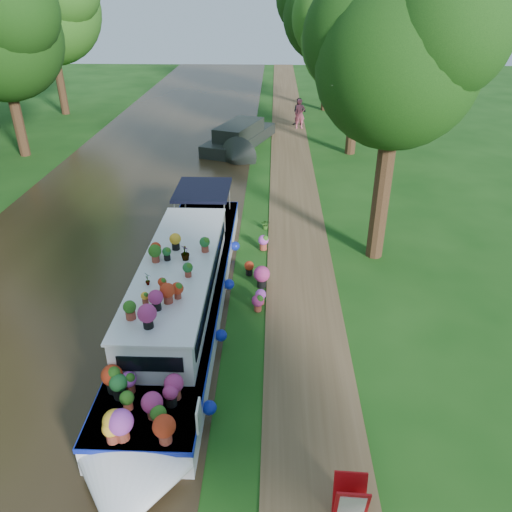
# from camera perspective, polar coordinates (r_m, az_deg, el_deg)

# --- Properties ---
(ground) EXTENTS (100.00, 100.00, 0.00)m
(ground) POSITION_cam_1_polar(r_m,az_deg,el_deg) (14.97, 0.78, -5.14)
(ground) COLOR #154110
(ground) RESTS_ON ground
(canal_water) EXTENTS (10.00, 100.00, 0.02)m
(canal_water) POSITION_cam_1_polar(r_m,az_deg,el_deg) (16.22, -20.99, -4.34)
(canal_water) COLOR black
(canal_water) RESTS_ON ground
(towpath) EXTENTS (2.20, 100.00, 0.03)m
(towpath) POSITION_cam_1_polar(r_m,az_deg,el_deg) (14.99, 5.39, -5.17)
(towpath) COLOR brown
(towpath) RESTS_ON ground
(plant_boat) EXTENTS (2.29, 13.52, 2.28)m
(plant_boat) POSITION_cam_1_polar(r_m,az_deg,el_deg) (13.86, -8.67, -4.36)
(plant_boat) COLOR silver
(plant_boat) RESTS_ON canal_water
(tree_near_overhang) EXTENTS (5.52, 5.28, 8.99)m
(tree_near_overhang) POSITION_cam_1_polar(r_m,az_deg,el_deg) (16.00, 15.98, 21.46)
(tree_near_overhang) COLOR #331F11
(tree_near_overhang) RESTS_ON ground
(tree_near_mid) EXTENTS (6.90, 6.60, 9.40)m
(tree_near_mid) POSITION_cam_1_polar(r_m,az_deg,el_deg) (27.91, 11.87, 24.21)
(tree_near_mid) COLOR #331F11
(tree_near_mid) RESTS_ON ground
(tree_near_far) EXTENTS (7.59, 7.26, 10.30)m
(tree_near_far) POSITION_cam_1_polar(r_m,az_deg,el_deg) (38.74, 8.52, 26.46)
(tree_near_far) COLOR #331F11
(tree_near_far) RESTS_ON ground
(tree_far_d) EXTENTS (8.05, 7.70, 10.85)m
(tree_far_d) POSITION_cam_1_polar(r_m,az_deg,el_deg) (39.61, -22.88, 25.33)
(tree_far_d) COLOR #331F11
(tree_far_d) RESTS_ON ground
(second_boat) EXTENTS (4.12, 7.69, 1.40)m
(second_boat) POSITION_cam_1_polar(r_m,az_deg,el_deg) (29.49, -1.92, 13.36)
(second_boat) COLOR black
(second_boat) RESTS_ON canal_water
(sandwich_board) EXTENTS (0.59, 0.48, 0.93)m
(sandwich_board) POSITION_cam_1_polar(r_m,az_deg,el_deg) (9.75, 10.72, -25.97)
(sandwich_board) COLOR red
(sandwich_board) RESTS_ON towpath
(pedestrian_pink) EXTENTS (0.72, 0.52, 1.86)m
(pedestrian_pink) POSITION_cam_1_polar(r_m,az_deg,el_deg) (33.67, 5.03, 15.88)
(pedestrian_pink) COLOR #CD5473
(pedestrian_pink) RESTS_ON towpath
(pedestrian_dark) EXTENTS (1.00, 0.86, 1.77)m
(pedestrian_dark) POSITION_cam_1_polar(r_m,az_deg,el_deg) (34.41, 4.99, 16.09)
(pedestrian_dark) COLOR black
(pedestrian_dark) RESTS_ON towpath
(verge_plant) EXTENTS (0.37, 0.32, 0.39)m
(verge_plant) POSITION_cam_1_polar(r_m,az_deg,el_deg) (19.25, 1.12, 3.64)
(verge_plant) COLOR #2F611D
(verge_plant) RESTS_ON ground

